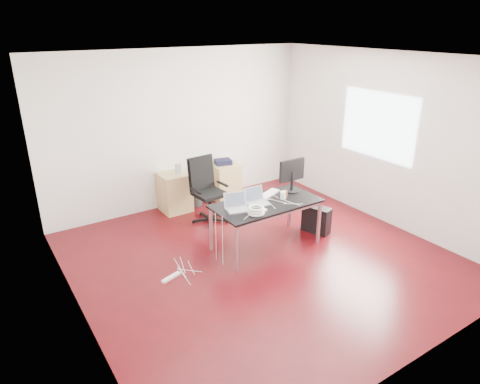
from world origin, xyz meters
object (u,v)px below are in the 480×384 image
desk (266,206)px  filing_cabinet_right (224,181)px  pc_tower (316,219)px  filing_cabinet_left (175,192)px  office_chair (206,187)px

desk → filing_cabinet_right: bearing=76.4°
desk → pc_tower: desk is taller
desk → filing_cabinet_left: (-0.56, 1.99, -0.33)m
office_chair → pc_tower: bearing=-52.7°
office_chair → filing_cabinet_right: 1.03m
filing_cabinet_left → office_chair: bearing=-65.7°
office_chair → filing_cabinet_left: 0.76m
office_chair → filing_cabinet_left: office_chair is taller
desk → pc_tower: size_ratio=3.56×
office_chair → filing_cabinet_right: bearing=36.5°
office_chair → pc_tower: 1.91m
desk → office_chair: 1.36m
pc_tower → office_chair: bearing=114.0°
pc_tower → filing_cabinet_right: bearing=85.9°
filing_cabinet_left → filing_cabinet_right: same height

